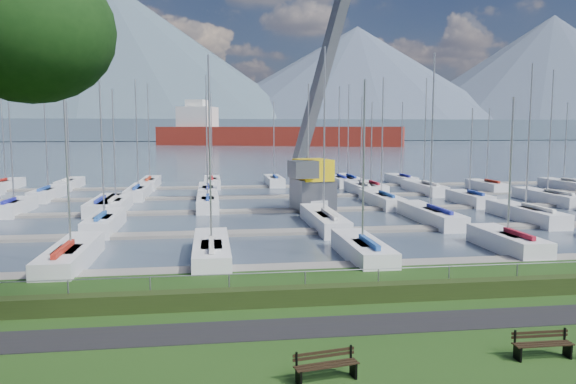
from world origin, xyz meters
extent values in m
cube|color=black|center=(0.00, -3.00, 0.01)|extent=(160.00, 2.00, 0.04)
cube|color=#414E5F|center=(0.00, 260.00, -0.40)|extent=(800.00, 540.00, 0.20)
cube|color=#222F11|center=(0.00, -0.40, 0.35)|extent=(80.00, 0.70, 0.70)
cylinder|color=gray|center=(0.00, 0.00, 1.20)|extent=(80.00, 0.04, 0.04)
cube|color=#48596A|center=(0.00, 330.00, 6.00)|extent=(900.00, 80.00, 12.00)
cone|color=#455765|center=(-80.00, 400.00, 57.50)|extent=(340.00, 340.00, 115.00)
cone|color=#4A566C|center=(110.00, 410.00, 42.50)|extent=(300.00, 300.00, 85.00)
cone|color=#434E62|center=(280.00, 420.00, 50.00)|extent=(320.00, 320.00, 100.00)
cube|color=slate|center=(0.00, 6.00, -0.22)|extent=(90.00, 1.60, 0.25)
cube|color=slate|center=(0.00, 16.00, -0.22)|extent=(90.00, 1.60, 0.25)
cube|color=slate|center=(0.00, 26.00, -0.22)|extent=(90.00, 1.60, 0.25)
cube|color=slate|center=(0.00, 36.00, -0.22)|extent=(90.00, 1.60, 0.25)
cube|color=slate|center=(0.00, 46.00, -0.22)|extent=(90.00, 1.60, 0.25)
cube|color=black|center=(-2.41, -7.23, 0.23)|extent=(0.13, 0.40, 0.45)
cube|color=black|center=(-2.45, -7.05, 0.65)|extent=(0.06, 0.06, 0.40)
cube|color=black|center=(-0.84, -6.94, 0.23)|extent=(0.13, 0.40, 0.45)
cube|color=black|center=(-0.87, -6.76, 0.65)|extent=(0.06, 0.06, 0.40)
cube|color=black|center=(-1.60, -7.23, 0.45)|extent=(1.79, 0.42, 0.04)
cube|color=black|center=(-1.63, -7.09, 0.45)|extent=(1.79, 0.42, 0.04)
cube|color=black|center=(-1.65, -6.94, 0.45)|extent=(1.79, 0.42, 0.04)
cube|color=black|center=(-1.66, -6.89, 0.62)|extent=(1.78, 0.37, 0.08)
cube|color=black|center=(-1.66, -6.89, 0.74)|extent=(1.78, 0.37, 0.08)
cube|color=black|center=(4.27, -6.52, 0.23)|extent=(0.06, 0.40, 0.45)
cube|color=black|center=(4.27, -6.34, 0.65)|extent=(0.05, 0.05, 0.40)
cube|color=black|center=(5.87, -6.53, 0.23)|extent=(0.06, 0.40, 0.45)
cube|color=black|center=(5.87, -6.35, 0.65)|extent=(0.05, 0.05, 0.40)
cube|color=black|center=(5.07, -6.67, 0.45)|extent=(1.80, 0.11, 0.04)
cube|color=black|center=(5.07, -6.52, 0.45)|extent=(1.80, 0.11, 0.04)
cube|color=black|center=(5.07, -6.37, 0.45)|extent=(1.80, 0.11, 0.04)
cube|color=black|center=(5.07, -6.32, 0.62)|extent=(1.80, 0.05, 0.08)
cube|color=black|center=(5.07, -6.32, 0.74)|extent=(1.80, 0.05, 0.08)
sphere|color=black|center=(-9.11, -6.20, 9.26)|extent=(4.27, 4.27, 4.27)
cube|color=#595B61|center=(4.11, 25.88, 1.20)|extent=(3.73, 3.73, 2.60)
cube|color=yellow|center=(4.11, 25.88, 3.30)|extent=(3.18, 3.82, 1.80)
cube|color=slate|center=(5.91, 30.38, 12.30)|extent=(4.89, 10.85, 19.89)
cube|color=#56595D|center=(2.91, 23.88, 3.50)|extent=(2.37, 2.53, 1.40)
cube|color=maroon|center=(24.01, 212.17, 2.50)|extent=(102.20, 54.81, 10.00)
cube|color=silver|center=(-9.43, 225.50, 10.00)|extent=(18.19, 18.19, 12.00)
cube|color=silver|center=(-9.43, 225.50, 17.00)|extent=(10.39, 10.39, 4.00)
camera|label=1|loc=(-4.69, -21.36, 6.83)|focal=35.00mm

